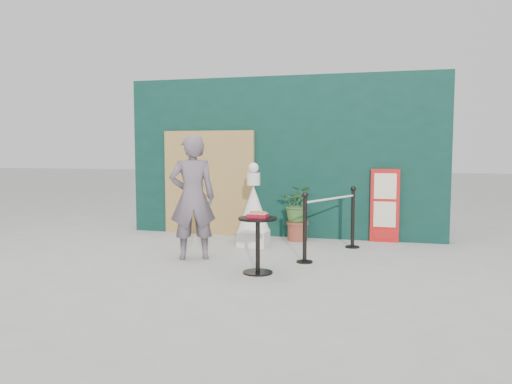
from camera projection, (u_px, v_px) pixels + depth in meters
name	position (u px, v px, depth m)	size (l,w,h in m)	color
ground	(233.00, 276.00, 6.52)	(60.00, 60.00, 0.00)	#ADAAA5
back_wall	(282.00, 157.00, 9.42)	(6.00, 0.30, 3.00)	black
bamboo_fence	(209.00, 183.00, 9.62)	(1.80, 0.08, 2.00)	tan
woman	(193.00, 197.00, 7.44)	(0.68, 0.45, 1.86)	#66575F
menu_board	(385.00, 206.00, 8.83)	(0.50, 0.07, 1.30)	red
statue	(254.00, 212.00, 8.49)	(0.56, 0.56, 1.42)	white
cafe_table	(258.00, 236.00, 6.62)	(0.52, 0.52, 0.75)	black
food_basket	(258.00, 215.00, 6.59)	(0.26, 0.19, 0.11)	#AA1229
planter	(298.00, 209.00, 8.97)	(0.58, 0.51, 0.99)	brown
stanchion_barrier	(330.00, 223.00, 7.79)	(0.84, 1.54, 1.03)	black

